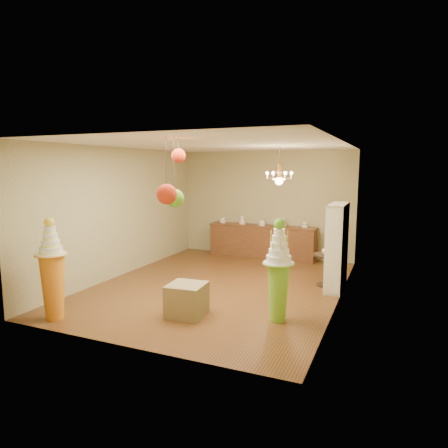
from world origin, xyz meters
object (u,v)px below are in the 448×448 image
at_px(pedestal_green, 278,279).
at_px(round_table, 325,266).
at_px(pedestal_orange, 53,278).
at_px(sideboard, 262,241).

distance_m(pedestal_green, round_table, 2.38).
xyz_separation_m(pedestal_green, pedestal_orange, (-3.49, -1.41, -0.01)).
bearing_deg(pedestal_green, pedestal_orange, -158.06).
distance_m(pedestal_orange, round_table, 5.40).
bearing_deg(pedestal_green, round_table, 80.19).
bearing_deg(pedestal_orange, pedestal_green, 21.94).
bearing_deg(sideboard, round_table, -44.77).
height_order(pedestal_green, sideboard, pedestal_green).
height_order(pedestal_green, round_table, pedestal_green).
height_order(pedestal_green, pedestal_orange, pedestal_orange).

